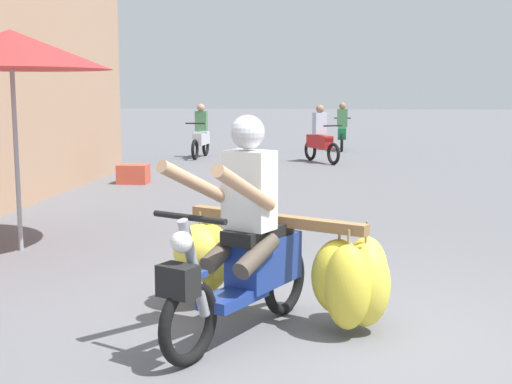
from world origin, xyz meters
TOP-DOWN VIEW (x-y plane):
  - ground_plane at (0.00, 0.00)m, footprint 120.00×120.00m
  - motorbike_main_loaded at (-0.44, 0.36)m, footprint 1.85×1.97m
  - motorbike_distant_ahead_left at (0.45, 15.49)m, footprint 0.50×1.62m
  - motorbike_distant_ahead_right at (-0.15, 12.06)m, footprint 0.94×1.43m
  - motorbike_distant_far_ahead at (-3.26, 12.93)m, footprint 0.50×1.62m
  - market_umbrella_near_shop at (-3.33, 2.38)m, footprint 2.11×2.11m
  - produce_crate at (-3.62, 7.83)m, footprint 0.56×0.40m

SIDE VIEW (x-z plane):
  - ground_plane at x=0.00m, z-range 0.00..0.00m
  - produce_crate at x=-3.62m, z-range 0.00..0.36m
  - motorbike_main_loaded at x=-0.44m, z-range -0.30..1.28m
  - motorbike_distant_ahead_left at x=0.45m, z-range -0.13..1.27m
  - motorbike_distant_ahead_right at x=-0.15m, z-range -0.13..1.27m
  - motorbike_distant_far_ahead at x=-3.26m, z-range -0.13..1.27m
  - market_umbrella_near_shop at x=-3.33m, z-range 0.98..3.36m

